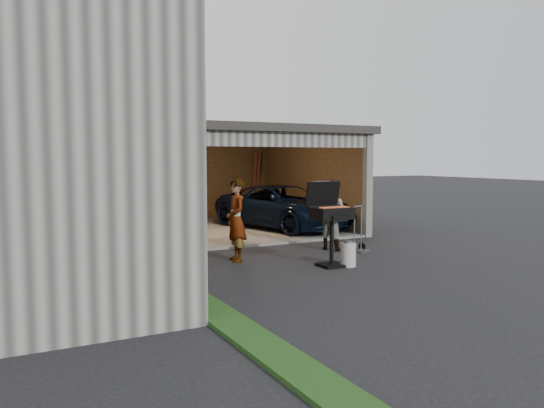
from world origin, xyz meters
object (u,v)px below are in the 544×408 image
Objects in this scene: man at (332,215)px; minivan at (284,209)px; woman at (236,220)px; propane_tank at (348,255)px; bbq_grill at (331,216)px; plywood_panel at (162,257)px; hand_truck at (359,243)px.

minivan is at bearing -32.71° from man.
propane_tank is at bearing 55.37° from woman.
bbq_grill reaches higher than plywood_panel.
woman is at bearing 73.65° from man.
minivan is at bearing 74.45° from propane_tank.
bbq_grill is 1.75× the size of plywood_panel.
hand_truck is (1.18, 1.20, -0.03)m from propane_tank.
plywood_panel is at bearing -49.61° from woman.
propane_tank is at bearing -119.22° from minivan.
bbq_grill is (-1.69, -4.86, 0.35)m from minivan.
propane_tank is (1.69, -1.48, -0.61)m from woman.
woman is 3.67× the size of propane_tank.
bbq_grill reaches higher than man.
minivan is 2.72× the size of bbq_grill.
hand_truck is (1.47, 1.03, -0.77)m from bbq_grill.
propane_tank is at bearing -156.00° from hand_truck.
man is 0.89m from hand_truck.
minivan is 3.36m from man.
woman is 2.50m from man.
woman is 1.92m from bbq_grill.
bbq_grill is 1.95m from hand_truck.
woman is at bearing 153.00° from hand_truck.
woman reaches higher than propane_tank.
plywood_panel is (-4.39, -1.53, -0.33)m from man.
woman is 1.02× the size of bbq_grill.
propane_tank is (-1.40, -5.04, -0.39)m from minivan.
bbq_grill is 3.59× the size of propane_tank.
plywood_panel is at bearing -149.61° from minivan.
plywood_panel is (-1.90, -1.27, -0.37)m from woman.
bbq_grill reaches higher than propane_tank.
minivan reaches higher than propane_tank.
plywood_panel is 0.90× the size of hand_truck.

